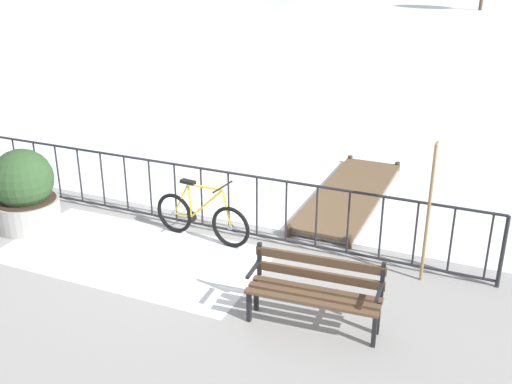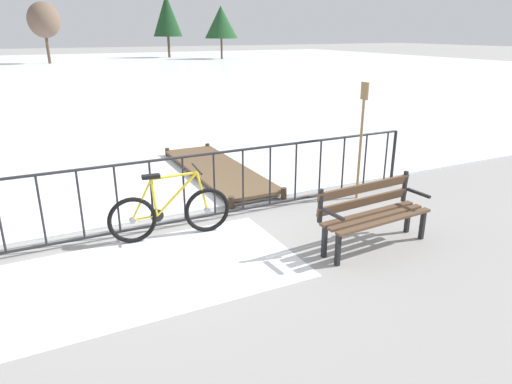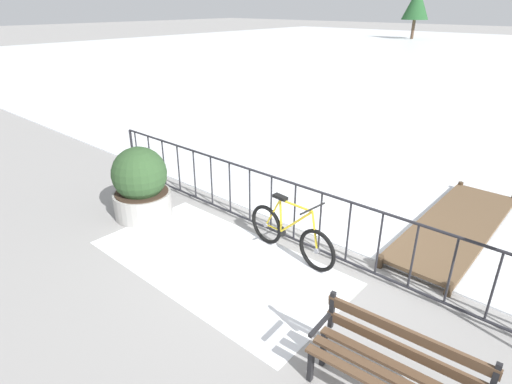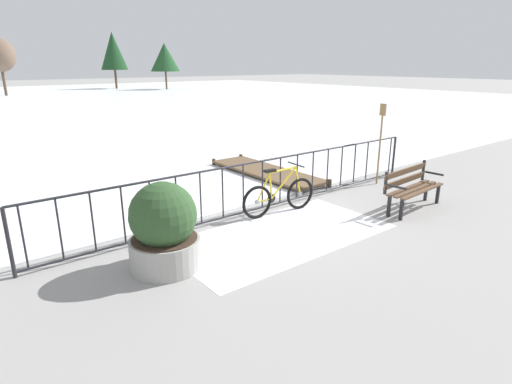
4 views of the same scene
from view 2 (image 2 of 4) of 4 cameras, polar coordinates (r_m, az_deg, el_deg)
ground_plane at (r=6.89m, az=-12.52°, el=-4.68°), size 160.00×160.00×0.00m
frozen_pond at (r=34.69m, az=-24.98°, el=13.17°), size 80.00×56.00×0.03m
snow_patch at (r=5.74m, az=-14.62°, el=-9.99°), size 3.94×2.01×0.01m
railing_fence at (r=6.69m, az=-12.86°, el=-0.29°), size 9.06×0.06×1.07m
bicycle_near_railing at (r=6.50m, az=-10.60°, el=-2.53°), size 1.71×0.52×0.97m
park_bench at (r=6.29m, az=14.22°, el=-2.15°), size 1.63×0.59×0.89m
oar_upright at (r=7.89m, az=12.97°, el=7.07°), size 0.04×0.16×1.98m
wooden_dock at (r=9.30m, az=-4.85°, el=2.86°), size 1.10×3.76×0.20m
tree_far_west at (r=45.30m, az=-24.89°, el=18.82°), size 2.66×2.66×5.06m
tree_centre at (r=52.12m, az=-11.01°, el=20.76°), size 3.03×3.03×6.36m
tree_east_mid at (r=48.76m, az=-4.38°, el=20.31°), size 3.29×3.29×5.08m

